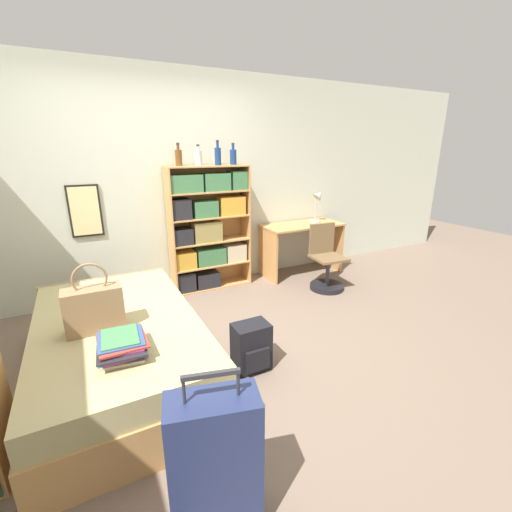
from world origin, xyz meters
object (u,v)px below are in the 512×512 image
at_px(desk, 302,239).
at_px(bookcase, 207,228).
at_px(book_stack_on_bed, 122,346).
at_px(bed, 120,347).
at_px(handbag, 94,308).
at_px(bottle_blue, 233,156).
at_px(suitcase, 215,464).
at_px(bottle_clear, 218,156).
at_px(bottle_green, 179,157).
at_px(desk_lamp, 318,200).
at_px(bottle_brown, 198,157).
at_px(desk_chair, 326,268).
at_px(backpack, 251,347).

bearing_deg(desk, bookcase, 175.21).
distance_m(book_stack_on_bed, desk, 3.16).
height_order(bed, desk, desk).
height_order(handbag, bottle_blue, bottle_blue).
xyz_separation_m(bed, suitcase, (0.26, -1.41, 0.11)).
xyz_separation_m(handbag, bottle_clear, (1.53, 1.48, 0.97)).
bearing_deg(handbag, bottle_green, 55.13).
relative_size(handbag, desk_lamp, 1.08).
xyz_separation_m(book_stack_on_bed, desk, (2.59, 1.81, -0.06)).
distance_m(bottle_clear, desk, 1.64).
bearing_deg(bottle_blue, desk_lamp, -2.59).
height_order(bottle_green, bottle_clear, bottle_clear).
relative_size(bookcase, bottle_green, 6.12).
height_order(bottle_brown, desk_lamp, bottle_brown).
bearing_deg(bottle_blue, handbag, -138.91).
xyz_separation_m(handbag, book_stack_on_bed, (0.12, -0.40, -0.11)).
xyz_separation_m(book_stack_on_bed, bottle_green, (0.96, 1.95, 1.06)).
xyz_separation_m(desk_chair, backpack, (-1.60, -1.07, -0.07)).
height_order(bed, desk_chair, desk_chair).
height_order(bed, bottle_clear, bottle_clear).
distance_m(bottle_blue, backpack, 2.38).
height_order(bottle_clear, desk, bottle_clear).
bearing_deg(bottle_clear, desk_chair, -30.59).
height_order(bookcase, bottle_clear, bottle_clear).
distance_m(bed, bottle_blue, 2.52).
xyz_separation_m(bottle_green, desk, (1.63, -0.14, -1.13)).
bearing_deg(bottle_clear, handbag, -135.80).
distance_m(desk_lamp, backpack, 2.71).
bearing_deg(bottle_brown, desk_chair, -28.58).
height_order(bottle_brown, desk_chair, bottle_brown).
bearing_deg(book_stack_on_bed, handbag, 106.62).
height_order(book_stack_on_bed, bottle_green, bottle_green).
bearing_deg(bookcase, bottle_green, 175.24).
height_order(bookcase, desk, bookcase).
bearing_deg(bottle_blue, desk_chair, -36.91).
bearing_deg(bottle_blue, backpack, -110.16).
bearing_deg(bottle_green, bed, -123.73).
height_order(desk_lamp, desk_chair, desk_lamp).
relative_size(bed, bottle_green, 7.94).
xyz_separation_m(bottle_brown, backpack, (-0.23, -1.82, -1.42)).
bearing_deg(desk_lamp, book_stack_on_bed, -147.15).
bearing_deg(bookcase, suitcase, -109.15).
bearing_deg(desk, book_stack_on_bed, -145.00).
relative_size(bottle_blue, desk, 0.22).
bearing_deg(desk_chair, bottle_clear, 149.41).
distance_m(suitcase, desk, 3.55).
xyz_separation_m(bed, book_stack_on_bed, (-0.01, -0.54, 0.31)).
relative_size(bookcase, desk, 1.36).
height_order(handbag, bottle_green, bottle_green).
bearing_deg(bottle_blue, bottle_clear, -172.34).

